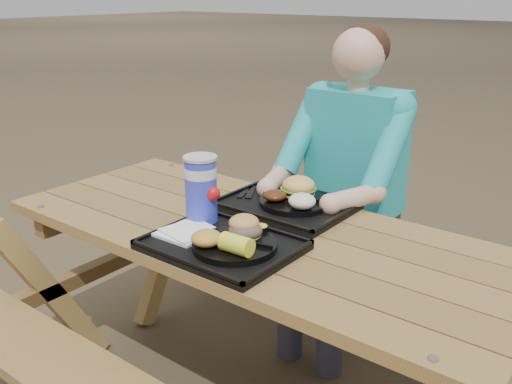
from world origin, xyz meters
The scene contains 17 objects.
picnic_table centered at (0.00, 0.00, 0.38)m, with size 1.80×1.49×0.75m, color #999999, non-canonical shape.
tray_near centered at (0.02, -0.19, 0.76)m, with size 0.45×0.35×0.02m, color black.
tray_far centered at (-0.02, 0.21, 0.76)m, with size 0.45×0.35×0.02m, color black.
plate_near centered at (0.07, -0.20, 0.78)m, with size 0.26×0.26×0.02m, color black.
plate_far centered at (0.01, 0.22, 0.78)m, with size 0.26×0.26×0.02m, color black.
napkin_stack centered at (-0.12, -0.21, 0.78)m, with size 0.15×0.15×0.02m, color white.
soda_cup centered at (-0.16, -0.10, 0.88)m, with size 0.11×0.11×0.22m, color #1926BD.
condiment_bbq centered at (0.01, -0.07, 0.79)m, with size 0.06×0.06×0.03m, color black.
condiment_mustard centered at (0.07, -0.08, 0.79)m, with size 0.06×0.06×0.03m, color yellow.
sandwich centered at (0.07, -0.14, 0.84)m, with size 0.10×0.10×0.10m, color #D3944A, non-canonical shape.
mac_cheese centered at (0.02, -0.27, 0.81)m, with size 0.09×0.09×0.05m, color gold.
corn_cob centered at (0.13, -0.25, 0.82)m, with size 0.10×0.10×0.06m, color #FEFF35, non-canonical shape.
cutlery_far centered at (-0.20, 0.22, 0.77)m, with size 0.02×0.14×0.01m, color black.
burger centered at (-0.01, 0.27, 0.85)m, with size 0.12×0.12×0.11m, color #F7BA57, non-canonical shape.
baked_beans centered at (-0.05, 0.17, 0.81)m, with size 0.09×0.09×0.04m, color #552611.
potato_salad centered at (0.08, 0.16, 0.82)m, with size 0.10×0.10×0.05m, color white.
diner centered at (0.00, 0.67, 0.64)m, with size 0.48×0.84×1.28m, color teal, non-canonical shape.
Camera 1 is at (1.09, -1.40, 1.51)m, focal length 40.00 mm.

